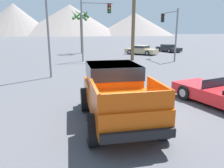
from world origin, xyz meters
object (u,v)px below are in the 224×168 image
Objects in this scene: parked_car_tan at (141,50)px; orange_pickup_truck at (116,90)px; parked_car_dark at (168,48)px; traffic_light_main at (170,25)px; palm_tree_short at (81,21)px; traffic_light_crosswalk at (94,20)px; red_convertible_car at (223,95)px.

orange_pickup_truck is at bearing 25.10° from parked_car_tan.
orange_pickup_truck is at bearing 46.67° from parked_car_dark.
traffic_light_main is 0.89× the size of palm_tree_short.
palm_tree_short is at bearing 95.38° from traffic_light_crosswalk.
orange_pickup_truck is 1.11× the size of parked_car_tan.
orange_pickup_truck reaches higher than red_convertible_car.
orange_pickup_truck is at bearing -90.67° from palm_tree_short.
orange_pickup_truck is 26.67m from parked_car_dark.
parked_car_tan is at bearing 64.72° from red_convertible_car.
traffic_light_crosswalk is at bearing 86.57° from traffic_light_main.
palm_tree_short is (-12.79, 0.39, 3.84)m from parked_car_dark.
parked_car_tan is 9.07m from palm_tree_short.
parked_car_dark is 9.74m from traffic_light_main.
traffic_light_crosswalk is at bearing 19.12° from parked_car_dark.
red_convertible_car is at bearing -75.92° from traffic_light_crosswalk.
traffic_light_main is 0.87× the size of traffic_light_crosswalk.
red_convertible_car is 23.86m from palm_tree_short.
orange_pickup_truck is at bearing 148.76° from traffic_light_main.
palm_tree_short reaches higher than red_convertible_car.
parked_car_tan reaches higher than parked_car_dark.
orange_pickup_truck reaches higher than parked_car_tan.
traffic_light_crosswalk is (-8.00, 0.48, 0.47)m from traffic_light_main.
traffic_light_main is 8.03m from traffic_light_crosswalk.
parked_car_tan is at bearing -21.82° from palm_tree_short.
orange_pickup_truck is 0.79× the size of traffic_light_crosswalk.
orange_pickup_truck reaches higher than parked_car_dark.
traffic_light_crosswalk is at bearing 87.73° from red_convertible_car.
traffic_light_main is at bearing 58.86° from orange_pickup_truck.
parked_car_tan is (3.15, 20.04, 0.15)m from red_convertible_car.
red_convertible_car is 1.08× the size of parked_car_tan.
parked_car_tan is at bearing 11.29° from traffic_light_main.
parked_car_dark is at bearing 33.10° from traffic_light_crosswalk.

